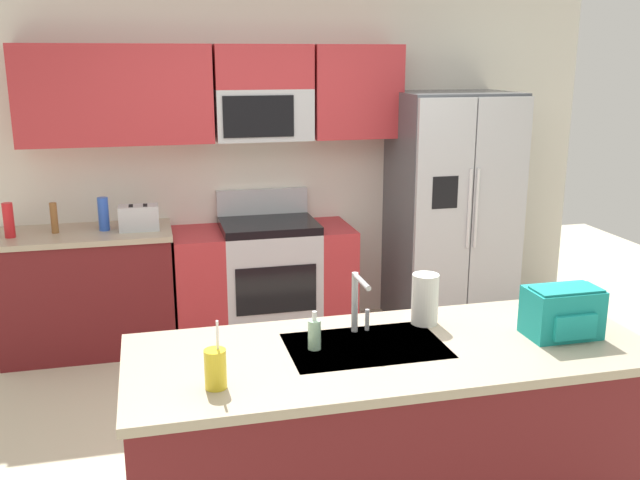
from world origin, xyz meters
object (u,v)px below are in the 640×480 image
Objects in this scene: pepper_mill at (54,218)px; bottle_red at (9,220)px; toaster at (139,218)px; bottle_blue at (104,214)px; soap_dispenser at (314,334)px; range_oven at (264,279)px; sink_faucet at (358,298)px; drink_cup_yellow at (216,369)px; backpack at (563,311)px; paper_towel_roll at (425,299)px; refrigerator at (451,210)px.

bottle_red reaches higher than pepper_mill.
toaster is at bearing 0.54° from bottle_red.
bottle_blue reaches higher than soap_dispenser.
pepper_mill reaches higher than range_oven.
sink_faucet is at bearing -62.52° from bottle_blue.
drink_cup_yellow is at bearing -149.93° from sink_faucet.
pepper_mill is 1.28× the size of soap_dispenser.
backpack is (1.11, -0.12, 0.05)m from soap_dispenser.
bottle_red is at bearing 123.91° from soap_dispenser.
backpack is at bearing -46.62° from pepper_mill.
range_oven is at bearing 99.74° from paper_towel_roll.
refrigerator is 2.56m from backpack.
toaster is at bearing 107.01° from soap_dispenser.
bottle_blue is 1.00× the size of paper_towel_roll.
range_oven is 5.60× the size of bottle_red.
bottle_red is at bearing -168.60° from pepper_mill.
pepper_mill is at bearing 178.67° from refrigerator.
pepper_mill is 2.94m from paper_towel_roll.
pepper_mill is (-0.58, 0.05, 0.02)m from toaster.
bottle_blue is at bearing -179.90° from range_oven.
refrigerator is 3.00m from pepper_mill.
refrigerator reaches higher than bottle_red.
refrigerator reaches higher than pepper_mill.
bottle_red is at bearing -174.64° from bottle_blue.
soap_dispenser is (0.45, 0.27, -0.01)m from drink_cup_yellow.
drink_cup_yellow is at bearing -156.70° from paper_towel_roll.
paper_towel_roll is at bearing -50.31° from pepper_mill.
bottle_red is at bearing -179.46° from toaster.
range_oven is at bearing 1.95° from bottle_red.
pepper_mill is at bearing 133.38° from backpack.
bottle_blue reaches higher than pepper_mill.
bottle_red is at bearing -178.05° from range_oven.
range_oven is at bearing 0.10° from pepper_mill.
sink_faucet is at bearing 30.07° from drink_cup_yellow.
toaster is 2.46m from sink_faucet.
backpack is at bearing -70.10° from range_oven.
pepper_mill reaches higher than soap_dispenser.
sink_faucet reaches higher than pepper_mill.
backpack is at bearing -53.77° from toaster.
sink_faucet is at bearing -122.99° from refrigerator.
pepper_mill is 0.90× the size of bottle_red.
refrigerator reaches higher than sink_faucet.
drink_cup_yellow reaches higher than backpack.
pepper_mill is at bearing 107.67° from drink_cup_yellow.
refrigerator is 6.61× the size of toaster.
refrigerator reaches higher than bottle_blue.
pepper_mill is at bearing 118.26° from soap_dispenser.
sink_faucet is at bearing -56.36° from pepper_mill.
toaster is at bearing 96.06° from drink_cup_yellow.
bottle_blue is at bearing 117.48° from sink_faucet.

